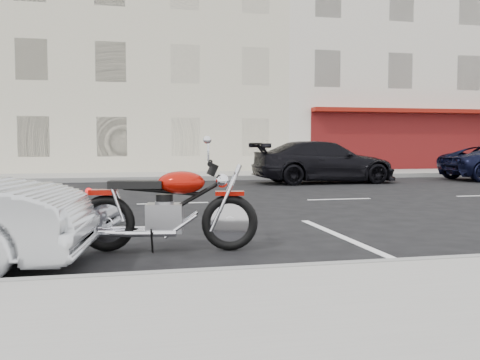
# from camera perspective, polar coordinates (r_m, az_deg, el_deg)

# --- Properties ---
(ground) EXTENTS (120.00, 120.00, 0.00)m
(ground) POSITION_cam_1_polar(r_m,az_deg,el_deg) (12.46, 2.03, -2.28)
(ground) COLOR black
(ground) RESTS_ON ground
(sidewalk_far) EXTENTS (80.00, 3.40, 0.15)m
(sidewalk_far) POSITION_cam_1_polar(r_m,az_deg,el_deg) (20.82, -17.65, 0.28)
(sidewalk_far) COLOR gray
(sidewalk_far) RESTS_ON ground
(curb_far) EXTENTS (80.00, 0.12, 0.16)m
(curb_far) POSITION_cam_1_polar(r_m,az_deg,el_deg) (19.13, -18.11, -0.03)
(curb_far) COLOR gray
(curb_far) RESTS_ON ground
(bldg_cream) EXTENTS (12.00, 12.00, 11.50)m
(bldg_cream) POSITION_cam_1_polar(r_m,az_deg,el_deg) (28.65, -10.35, 12.76)
(bldg_cream) COLOR beige
(bldg_cream) RESTS_ON ground
(bldg_corner) EXTENTS (14.00, 12.00, 12.50)m
(bldg_corner) POSITION_cam_1_polar(r_m,az_deg,el_deg) (31.98, 14.25, 12.69)
(bldg_corner) COLOR beige
(bldg_corner) RESTS_ON ground
(fire_hydrant) EXTENTS (0.20, 0.20, 0.72)m
(fire_hydrant) POSITION_cam_1_polar(r_m,az_deg,el_deg) (25.46, 23.95, 1.80)
(fire_hydrant) COLOR beige
(fire_hydrant) RESTS_ON sidewalk_far
(motorcycle) EXTENTS (2.25, 0.81, 1.13)m
(motorcycle) POSITION_cam_1_polar(r_m,az_deg,el_deg) (6.76, -0.86, -3.22)
(motorcycle) COLOR black
(motorcycle) RESTS_ON ground
(car_far) EXTENTS (4.89, 2.05, 1.41)m
(car_far) POSITION_cam_1_polar(r_m,az_deg,el_deg) (18.26, 8.95, 1.90)
(car_far) COLOR black
(car_far) RESTS_ON ground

